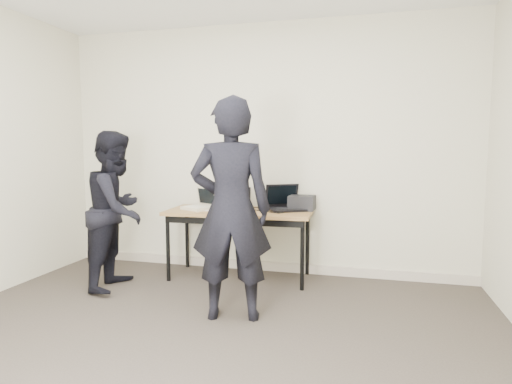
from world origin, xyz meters
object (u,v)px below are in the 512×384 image
(laptop_center, at_px, (236,206))
(equipment_box, at_px, (302,203))
(laptop_right, at_px, (285,204))
(leather_satchel, at_px, (229,195))
(person_typist, at_px, (231,210))
(laptop_beige, at_px, (200,205))
(person_observer, at_px, (117,210))
(desk, at_px, (239,216))

(laptop_center, distance_m, equipment_box, 0.69)
(laptop_right, xyz_separation_m, leather_satchel, (-0.63, 0.08, 0.07))
(laptop_right, distance_m, person_typist, 1.20)
(laptop_beige, distance_m, person_typist, 1.21)
(laptop_beige, xyz_separation_m, person_observer, (-0.65, -0.53, -0.00))
(desk, relative_size, person_typist, 0.86)
(laptop_right, height_order, person_observer, person_observer)
(laptop_center, xyz_separation_m, leather_satchel, (-0.17, 0.28, 0.07))
(laptop_right, relative_size, person_observer, 0.32)
(desk, height_order, laptop_beige, laptop_beige)
(laptop_center, height_order, person_typist, person_typist)
(laptop_center, height_order, laptop_right, laptop_right)
(laptop_beige, relative_size, laptop_right, 0.78)
(laptop_beige, distance_m, equipment_box, 1.08)
(laptop_beige, distance_m, person_observer, 0.84)
(leather_satchel, distance_m, person_observer, 1.20)
(laptop_right, distance_m, person_observer, 1.69)
(equipment_box, bearing_deg, leather_satchel, 177.48)
(equipment_box, bearing_deg, person_observer, -156.33)
(desk, relative_size, person_observer, 0.99)
(leather_satchel, bearing_deg, equipment_box, 4.49)
(person_typist, distance_m, person_observer, 1.40)
(laptop_center, relative_size, person_observer, 0.26)
(laptop_right, xyz_separation_m, equipment_box, (0.18, 0.04, 0.02))
(equipment_box, distance_m, person_observer, 1.87)
(person_typist, bearing_deg, leather_satchel, -84.38)
(person_observer, bearing_deg, laptop_right, -71.40)
(laptop_center, distance_m, person_observer, 1.18)
(laptop_right, height_order, equipment_box, laptop_right)
(laptop_beige, height_order, leather_satchel, leather_satchel)
(person_typist, bearing_deg, equipment_box, -120.66)
(desk, xyz_separation_m, leather_satchel, (-0.18, 0.23, 0.19))
(leather_satchel, bearing_deg, desk, -44.54)
(leather_satchel, xyz_separation_m, equipment_box, (0.81, -0.04, -0.05))
(laptop_center, xyz_separation_m, laptop_right, (0.47, 0.21, 0.01))
(person_observer, bearing_deg, laptop_beige, -56.92)
(equipment_box, relative_size, person_typist, 0.15)
(laptop_center, bearing_deg, person_observer, -174.26)
(laptop_beige, height_order, equipment_box, laptop_beige)
(laptop_center, height_order, equipment_box, laptop_center)
(leather_satchel, bearing_deg, laptop_right, 0.21)
(person_typist, relative_size, person_observer, 1.15)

